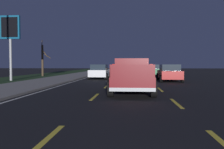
{
  "coord_description": "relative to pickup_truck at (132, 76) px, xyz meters",
  "views": [
    {
      "loc": [
        -0.75,
        0.04,
        1.53
      ],
      "look_at": [
        11.89,
        1.04,
        1.0
      ],
      "focal_mm": 38.5,
      "sensor_mm": 36.0,
      "label": 1
    }
  ],
  "objects": [
    {
      "name": "sidewalk_shoulder",
      "position": [
        14.43,
        7.45,
        -0.85
      ],
      "size": [
        108.0,
        4.0,
        0.12
      ],
      "primitive_type": "cube",
      "color": "gray",
      "rests_on": "ground"
    },
    {
      "name": "grass_verge",
      "position": [
        14.43,
        12.45,
        -0.91
      ],
      "size": [
        108.0,
        6.0,
        0.01
      ],
      "primitive_type": "cube",
      "color": "#1E3819",
      "rests_on": "ground"
    },
    {
      "name": "sedan_white",
      "position": [
        12.2,
        3.39,
        -0.13
      ],
      "size": [
        4.41,
        2.03,
        1.54
      ],
      "color": "silver",
      "rests_on": "ground"
    },
    {
      "name": "ground",
      "position": [
        14.43,
        -0.0,
        -0.91
      ],
      "size": [
        144.0,
        144.0,
        0.0
      ],
      "primitive_type": "plane",
      "color": "black"
    },
    {
      "name": "sedan_red",
      "position": [
        8.93,
        -3.47,
        -0.13
      ],
      "size": [
        4.44,
        2.08,
        1.54
      ],
      "color": "maroon",
      "rests_on": "ground"
    },
    {
      "name": "gas_price_sign",
      "position": [
        8.69,
        11.45,
        3.67
      ],
      "size": [
        0.27,
        1.9,
        6.15
      ],
      "color": "#99999E",
      "rests_on": "ground"
    },
    {
      "name": "sedan_tan",
      "position": [
        24.68,
        0.18,
        -0.13
      ],
      "size": [
        4.41,
        2.04,
        1.54
      ],
      "color": "#9E845B",
      "rests_on": "ground"
    },
    {
      "name": "sedan_green",
      "position": [
        19.02,
        -3.52,
        -0.13
      ],
      "size": [
        4.45,
        2.11,
        1.54
      ],
      "color": "#14592D",
      "rests_on": "ground"
    },
    {
      "name": "lane_markings",
      "position": [
        17.5,
        3.02,
        -0.91
      ],
      "size": [
        108.6,
        7.04,
        0.01
      ],
      "color": "yellow",
      "rests_on": "ground"
    },
    {
      "name": "pickup_truck",
      "position": [
        0.0,
        0.0,
        0.0
      ],
      "size": [
        5.44,
        2.31,
        1.87
      ],
      "color": "maroon",
      "rests_on": "ground"
    },
    {
      "name": "bare_tree_far",
      "position": [
        18.12,
        11.86,
        1.31
      ],
      "size": [
        1.64,
        1.11,
        4.83
      ],
      "color": "#423323",
      "rests_on": "ground"
    }
  ]
}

